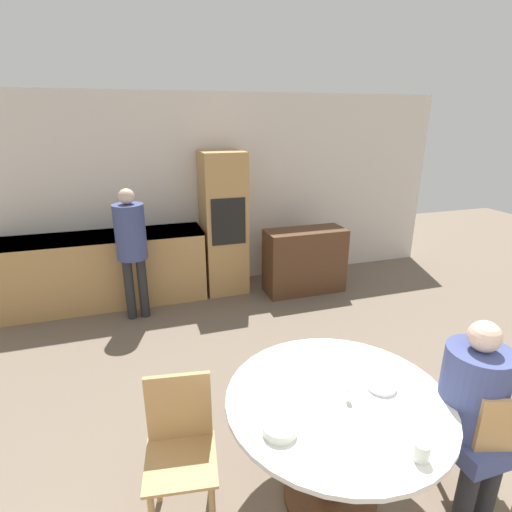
# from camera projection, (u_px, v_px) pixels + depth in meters

# --- Properties ---
(wall_back) EXTENTS (7.03, 0.05, 2.60)m
(wall_back) POSITION_uv_depth(u_px,v_px,m) (206.00, 193.00, 5.48)
(wall_back) COLOR silver
(wall_back) RESTS_ON ground_plane
(kitchen_counter) EXTENTS (2.50, 0.60, 0.92)m
(kitchen_counter) POSITION_uv_depth(u_px,v_px,m) (104.00, 269.00, 5.03)
(kitchen_counter) COLOR tan
(kitchen_counter) RESTS_ON ground_plane
(oven_unit) EXTENTS (0.55, 0.59, 1.88)m
(oven_unit) POSITION_uv_depth(u_px,v_px,m) (223.00, 223.00, 5.33)
(oven_unit) COLOR tan
(oven_unit) RESTS_ON ground_plane
(sideboard) EXTENTS (1.08, 0.45, 0.87)m
(sideboard) POSITION_uv_depth(u_px,v_px,m) (305.00, 261.00, 5.43)
(sideboard) COLOR #51331E
(sideboard) RESTS_ON ground_plane
(dining_table) EXTENTS (1.28, 1.28, 0.78)m
(dining_table) POSITION_uv_depth(u_px,v_px,m) (335.00, 427.00, 2.35)
(dining_table) COLOR #51331E
(dining_table) RESTS_ON ground_plane
(chair_near_right) EXTENTS (0.50, 0.50, 0.90)m
(chair_near_right) POSITION_uv_depth(u_px,v_px,m) (495.00, 445.00, 2.29)
(chair_near_right) COLOR tan
(chair_near_right) RESTS_ON ground_plane
(chair_far_left) EXTENTS (0.45, 0.45, 0.90)m
(chair_far_left) POSITION_uv_depth(u_px,v_px,m) (180.00, 442.00, 2.31)
(chair_far_left) COLOR tan
(chair_far_left) RESTS_ON ground_plane
(person_seated) EXTENTS (0.36, 0.43, 1.26)m
(person_seated) POSITION_uv_depth(u_px,v_px,m) (474.00, 407.00, 2.27)
(person_seated) COLOR #262628
(person_seated) RESTS_ON ground_plane
(person_standing) EXTENTS (0.34, 0.34, 1.56)m
(person_standing) POSITION_uv_depth(u_px,v_px,m) (131.00, 241.00, 4.52)
(person_standing) COLOR #262628
(person_standing) RESTS_ON ground_plane
(cup) EXTENTS (0.08, 0.08, 0.09)m
(cup) POSITION_uv_depth(u_px,v_px,m) (422.00, 452.00, 1.85)
(cup) COLOR silver
(cup) RESTS_ON dining_table
(bowl_near) EXTENTS (0.18, 0.18, 0.05)m
(bowl_near) POSITION_uv_depth(u_px,v_px,m) (280.00, 429.00, 2.01)
(bowl_near) COLOR silver
(bowl_near) RESTS_ON dining_table
(bowl_centre) EXTENTS (0.17, 0.17, 0.04)m
(bowl_centre) POSITION_uv_depth(u_px,v_px,m) (382.00, 385.00, 2.35)
(bowl_centre) COLOR silver
(bowl_centre) RESTS_ON dining_table
(salt_shaker) EXTENTS (0.03, 0.03, 0.09)m
(salt_shaker) POSITION_uv_depth(u_px,v_px,m) (349.00, 395.00, 2.23)
(salt_shaker) COLOR white
(salt_shaker) RESTS_ON dining_table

